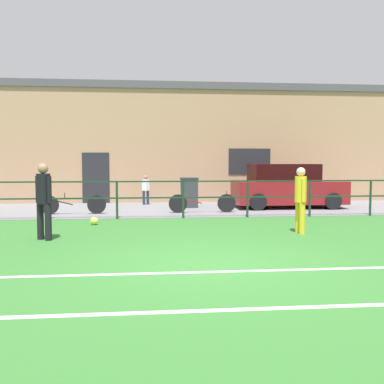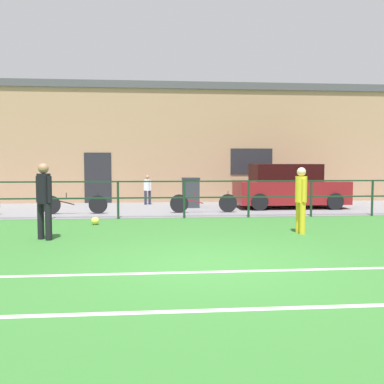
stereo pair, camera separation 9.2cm
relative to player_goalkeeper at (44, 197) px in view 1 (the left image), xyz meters
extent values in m
cube|color=#33702D|center=(3.34, -2.64, -0.98)|extent=(60.00, 44.00, 0.04)
cube|color=white|center=(3.34, -3.11, -0.96)|extent=(36.00, 0.11, 0.00)
cube|color=white|center=(3.34, -4.85, -0.96)|extent=(36.00, 0.11, 0.00)
cube|color=slate|center=(3.34, 5.86, -0.95)|extent=(48.00, 5.00, 0.02)
cylinder|color=#193823|center=(-0.66, 3.36, -0.39)|extent=(0.07, 0.07, 1.15)
cylinder|color=#193823|center=(1.34, 3.36, -0.39)|extent=(0.07, 0.07, 1.15)
cylinder|color=#193823|center=(3.34, 3.36, -0.39)|extent=(0.07, 0.07, 1.15)
cylinder|color=#193823|center=(5.34, 3.36, -0.39)|extent=(0.07, 0.07, 1.15)
cylinder|color=#193823|center=(7.34, 3.36, -0.39)|extent=(0.07, 0.07, 1.15)
cylinder|color=#193823|center=(9.34, 3.36, -0.39)|extent=(0.07, 0.07, 1.15)
cube|color=#193823|center=(3.34, 3.36, 0.17)|extent=(36.00, 0.04, 0.04)
cube|color=#193823|center=(3.34, 3.36, -0.33)|extent=(36.00, 0.04, 0.04)
cube|color=tan|center=(3.34, 9.56, 1.41)|extent=(28.00, 2.40, 4.74)
cube|color=#232328|center=(0.12, 8.34, 0.09)|extent=(1.10, 0.04, 2.10)
cube|color=#232328|center=(6.57, 8.34, 0.77)|extent=(1.80, 0.04, 1.10)
cube|color=#4C4C51|center=(3.34, 9.56, 3.93)|extent=(28.00, 2.56, 0.30)
cylinder|color=black|center=(0.10, -0.07, -0.56)|extent=(0.15, 0.15, 0.80)
cylinder|color=black|center=(-0.10, 0.07, -0.56)|extent=(0.15, 0.15, 0.80)
cylinder|color=black|center=(0.00, 0.00, 0.17)|extent=(0.30, 0.30, 0.66)
sphere|color=#A37556|center=(0.00, 0.00, 0.62)|extent=(0.23, 0.23, 0.23)
cylinder|color=black|center=(0.14, -0.11, 0.15)|extent=(0.10, 0.10, 0.59)
cylinder|color=black|center=(-0.14, 0.11, 0.15)|extent=(0.10, 0.10, 0.59)
cylinder|color=gold|center=(5.93, 0.43, -0.58)|extent=(0.14, 0.14, 0.75)
cylinder|color=gold|center=(5.94, 0.19, -0.58)|extent=(0.14, 0.14, 0.75)
cylinder|color=gold|center=(5.93, 0.31, 0.10)|extent=(0.28, 0.28, 0.62)
sphere|color=beige|center=(5.93, 0.31, 0.52)|extent=(0.21, 0.21, 0.21)
cylinder|color=gold|center=(5.92, 0.48, 0.09)|extent=(0.10, 0.10, 0.56)
cylinder|color=gold|center=(5.94, 0.14, 0.09)|extent=(0.10, 0.10, 0.56)
sphere|color=#E5E04C|center=(0.81, 2.21, -0.85)|extent=(0.21, 0.21, 0.21)
cylinder|color=#232D4C|center=(2.25, 7.51, -0.66)|extent=(0.10, 0.10, 0.55)
cylinder|color=#232D4C|center=(2.09, 7.44, -0.66)|extent=(0.10, 0.10, 0.55)
cylinder|color=white|center=(2.17, 7.48, -0.16)|extent=(0.20, 0.20, 0.46)
sphere|color=#A37556|center=(2.17, 7.48, 0.15)|extent=(0.16, 0.16, 0.16)
cylinder|color=white|center=(2.29, 7.52, -0.17)|extent=(0.07, 0.07, 0.41)
cylinder|color=white|center=(2.05, 7.43, -0.17)|extent=(0.07, 0.07, 0.41)
cube|color=maroon|center=(7.47, 5.89, -0.36)|extent=(4.02, 1.81, 0.82)
cube|color=black|center=(7.27, 5.89, 0.36)|extent=(2.41, 1.52, 0.63)
cylinder|color=black|center=(6.10, 5.02, -0.64)|extent=(0.60, 0.18, 0.60)
cylinder|color=black|center=(8.83, 5.02, -0.64)|extent=(0.60, 0.18, 0.60)
cylinder|color=black|center=(6.10, 6.76, -0.64)|extent=(0.60, 0.18, 0.60)
cylinder|color=black|center=(8.83, 6.76, -0.64)|extent=(0.60, 0.18, 0.60)
cylinder|color=black|center=(3.26, 4.56, -0.63)|extent=(0.62, 0.04, 0.62)
cylinder|color=black|center=(4.90, 4.56, -0.63)|extent=(0.62, 0.04, 0.62)
cube|color=maroon|center=(4.08, 4.56, -0.43)|extent=(1.28, 0.04, 0.04)
cube|color=maroon|center=(3.67, 4.56, -0.53)|extent=(0.81, 0.03, 0.23)
cylinder|color=maroon|center=(3.79, 4.56, -0.33)|extent=(0.03, 0.03, 0.20)
cylinder|color=maroon|center=(4.90, 4.56, -0.36)|extent=(0.03, 0.03, 0.28)
cylinder|color=black|center=(-0.91, 4.56, -0.64)|extent=(0.61, 0.04, 0.61)
cylinder|color=black|center=(0.59, 4.56, -0.64)|extent=(0.61, 0.04, 0.61)
cube|color=black|center=(-0.16, 4.56, -0.44)|extent=(1.17, 0.04, 0.04)
cube|color=black|center=(-0.54, 4.56, -0.54)|extent=(0.74, 0.03, 0.22)
cylinder|color=black|center=(-0.42, 4.56, -0.34)|extent=(0.03, 0.03, 0.20)
cylinder|color=black|center=(0.59, 4.56, -0.37)|extent=(0.03, 0.03, 0.28)
cube|color=#33383D|center=(3.79, 6.23, -0.42)|extent=(0.61, 0.51, 1.03)
cube|color=#282C30|center=(3.79, 6.23, 0.13)|extent=(0.65, 0.55, 0.08)
camera|label=1|loc=(2.31, -9.69, 0.77)|focal=40.28mm
camera|label=2|loc=(2.40, -9.70, 0.77)|focal=40.28mm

